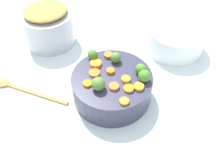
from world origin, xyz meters
TOP-DOWN VIEW (x-y plane):
  - tabletop at (0.00, 0.00)m, footprint 2.40×2.40m
  - serving_bowl_carrots at (0.04, -0.01)m, footprint 0.27×0.27m
  - metal_pot at (0.24, 0.34)m, footprint 0.21×0.21m
  - stuffing_mound at (0.24, 0.34)m, footprint 0.17×0.17m
  - carrot_slice_0 at (-0.02, 0.05)m, footprint 0.04×0.04m
  - carrot_slice_1 at (0.05, -0.00)m, footprint 0.04×0.04m
  - carrot_slice_2 at (0.03, 0.05)m, footprint 0.05×0.05m
  - carrot_slice_3 at (-0.05, -0.08)m, footprint 0.03×0.03m
  - carrot_slice_4 at (-0.01, -0.03)m, footprint 0.04×0.04m
  - carrot_slice_5 at (0.12, 0.03)m, footprint 0.04×0.04m
  - carrot_slice_6 at (0.02, -0.10)m, footprint 0.05×0.05m
  - carrot_slice_7 at (-0.00, -0.08)m, footprint 0.04×0.04m
  - carrot_slice_8 at (0.07, 0.06)m, footprint 0.05×0.05m
  - carrot_slice_9 at (0.03, -0.06)m, footprint 0.04×0.04m
  - brussels_sprout_0 at (0.10, 0.08)m, footprint 0.04×0.04m
  - brussels_sprout_1 at (0.11, -0.00)m, footprint 0.04×0.04m
  - brussels_sprout_2 at (0.08, -0.09)m, footprint 0.04×0.04m
  - brussels_sprout_3 at (0.05, -0.11)m, footprint 0.04×0.04m
  - brussels_sprout_4 at (-0.03, 0.01)m, footprint 0.04×0.04m
  - wooden_spoon at (-0.04, 0.32)m, footprint 0.05×0.30m
  - casserole_dish at (0.36, -0.18)m, footprint 0.24×0.24m

SIDE VIEW (x-z plane):
  - tabletop at x=0.00m, z-range 0.00..0.02m
  - wooden_spoon at x=-0.04m, z-range 0.02..0.03m
  - serving_bowl_carrots at x=0.04m, z-range 0.02..0.12m
  - casserole_dish at x=0.36m, z-range 0.02..0.12m
  - metal_pot at x=0.24m, z-range 0.02..0.16m
  - carrot_slice_0 at x=-0.02m, z-range 0.12..0.12m
  - carrot_slice_2 at x=0.03m, z-range 0.12..0.12m
  - carrot_slice_3 at x=-0.05m, z-range 0.12..0.12m
  - carrot_slice_7 at x=0.00m, z-range 0.12..0.12m
  - carrot_slice_4 at x=-0.01m, z-range 0.12..0.12m
  - carrot_slice_6 at x=0.02m, z-range 0.12..0.13m
  - carrot_slice_1 at x=0.05m, z-range 0.12..0.13m
  - carrot_slice_9 at x=0.03m, z-range 0.12..0.13m
  - carrot_slice_5 at x=0.12m, z-range 0.12..0.13m
  - carrot_slice_8 at x=0.07m, z-range 0.12..0.13m
  - brussels_sprout_0 at x=0.10m, z-range 0.12..0.15m
  - brussels_sprout_2 at x=0.08m, z-range 0.12..0.15m
  - brussels_sprout_1 at x=0.11m, z-range 0.12..0.15m
  - brussels_sprout_3 at x=0.05m, z-range 0.12..0.16m
  - brussels_sprout_4 at x=-0.03m, z-range 0.12..0.16m
  - stuffing_mound at x=0.24m, z-range 0.16..0.19m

